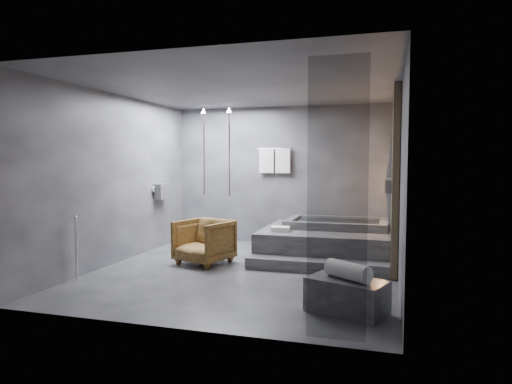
% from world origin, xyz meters
% --- Properties ---
extents(room, '(5.00, 5.04, 2.82)m').
position_xyz_m(room, '(0.40, 0.24, 1.73)').
color(room, '#29292C').
rests_on(room, ground).
extents(tub_deck, '(2.20, 2.00, 0.50)m').
position_xyz_m(tub_deck, '(1.05, 1.45, 0.25)').
color(tub_deck, '#2E2E30').
rests_on(tub_deck, ground).
extents(tub_step, '(2.20, 0.36, 0.18)m').
position_xyz_m(tub_step, '(1.05, 0.27, 0.09)').
color(tub_step, '#2E2E30').
rests_on(tub_step, ground).
extents(concrete_bench, '(0.97, 0.75, 0.38)m').
position_xyz_m(concrete_bench, '(1.67, -1.53, 0.19)').
color(concrete_bench, '#2F2F31').
rests_on(concrete_bench, ground).
extents(driftwood_chair, '(0.99, 1.01, 0.73)m').
position_xyz_m(driftwood_chair, '(-0.83, 0.31, 0.37)').
color(driftwood_chair, '#402910').
rests_on(driftwood_chair, ground).
extents(rolled_towel, '(0.56, 0.48, 0.20)m').
position_xyz_m(rolled_towel, '(1.68, -1.54, 0.48)').
color(rolled_towel, white).
rests_on(rolled_towel, concrete_bench).
extents(deck_towel, '(0.33, 0.26, 0.08)m').
position_xyz_m(deck_towel, '(0.34, 0.88, 0.54)').
color(deck_towel, white).
rests_on(deck_towel, tub_deck).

